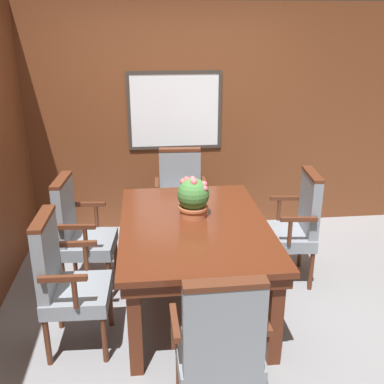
# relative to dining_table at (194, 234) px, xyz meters

# --- Properties ---
(ground_plane) EXTENTS (14.00, 14.00, 0.00)m
(ground_plane) POSITION_rel_dining_table_xyz_m (0.01, -0.13, -0.67)
(ground_plane) COLOR gray
(wall_back) EXTENTS (7.20, 0.08, 2.45)m
(wall_back) POSITION_rel_dining_table_xyz_m (0.01, 1.68, 0.56)
(wall_back) COLOR brown
(wall_back) RESTS_ON ground_plane
(dining_table) EXTENTS (1.15, 1.66, 0.76)m
(dining_table) POSITION_rel_dining_table_xyz_m (0.00, 0.00, 0.00)
(dining_table) COLOR #562614
(dining_table) RESTS_ON ground_plane
(chair_left_near) EXTENTS (0.46, 0.53, 1.03)m
(chair_left_near) POSITION_rel_dining_table_xyz_m (-0.95, -0.39, -0.11)
(chair_left_near) COLOR #562B19
(chair_left_near) RESTS_ON ground_plane
(chair_head_far) EXTENTS (0.54, 0.47, 1.03)m
(chair_head_far) POSITION_rel_dining_table_xyz_m (-0.01, 1.17, -0.11)
(chair_head_far) COLOR #562B19
(chair_head_far) RESTS_ON ground_plane
(chair_right_far) EXTENTS (0.49, 0.55, 1.03)m
(chair_right_far) POSITION_rel_dining_table_xyz_m (0.96, 0.35, -0.11)
(chair_right_far) COLOR #562B19
(chair_right_far) RESTS_ON ground_plane
(chair_left_far) EXTENTS (0.49, 0.55, 1.03)m
(chair_left_far) POSITION_rel_dining_table_xyz_m (-0.96, 0.40, -0.11)
(chair_left_far) COLOR #562B19
(chair_left_far) RESTS_ON ground_plane
(chair_head_near) EXTENTS (0.53, 0.46, 1.03)m
(chair_head_near) POSITION_rel_dining_table_xyz_m (0.01, -1.20, -0.11)
(chair_head_near) COLOR #562B19
(chair_head_near) RESTS_ON ground_plane
(potted_plant) EXTENTS (0.26, 0.26, 0.33)m
(potted_plant) POSITION_rel_dining_table_xyz_m (0.00, 0.13, 0.26)
(potted_plant) COLOR #B2603D
(potted_plant) RESTS_ON dining_table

